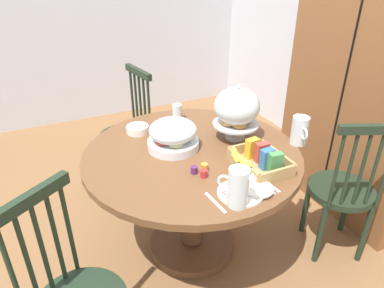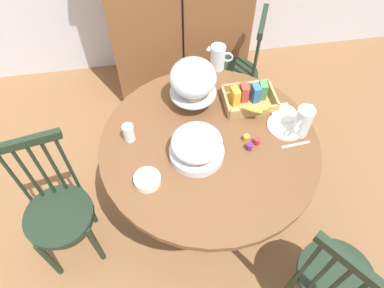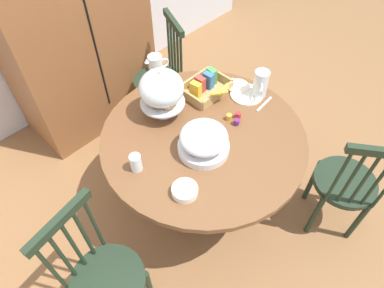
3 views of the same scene
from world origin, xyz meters
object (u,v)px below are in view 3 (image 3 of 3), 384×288
(wooden_armoire, at_px, (69,15))
(cereal_basket, at_px, (207,87))
(orange_juice_pitcher, at_px, (260,85))
(cereal_bowl, at_px, (185,191))
(china_plate_small, at_px, (238,86))
(pastry_stand_with_dome, at_px, (162,90))
(windsor_chair_by_cabinet, at_px, (345,185))
(china_plate_large, at_px, (247,95))
(windsor_chair_near_window, at_px, (104,279))
(dining_table, at_px, (203,156))
(drinking_glass, at_px, (136,163))
(windsor_chair_facing_door, at_px, (161,80))
(fruit_platter_covered, at_px, (204,141))
(milk_pitcher, at_px, (156,68))

(wooden_armoire, bearing_deg, cereal_basket, -75.62)
(orange_juice_pitcher, bearing_deg, cereal_bowl, -167.93)
(wooden_armoire, height_order, china_plate_small, wooden_armoire)
(pastry_stand_with_dome, distance_m, orange_juice_pitcher, 0.66)
(pastry_stand_with_dome, relative_size, china_plate_small, 2.29)
(windsor_chair_by_cabinet, xyz_separation_m, china_plate_large, (-0.05, 0.81, 0.29))
(windsor_chair_near_window, xyz_separation_m, windsor_chair_by_cabinet, (1.43, -0.63, 0.00))
(windsor_chair_by_cabinet, bearing_deg, orange_juice_pitcher, 89.01)
(windsor_chair_near_window, bearing_deg, dining_table, 9.11)
(china_plate_small, bearing_deg, windsor_chair_by_cabinet, -88.12)
(china_plate_large, xyz_separation_m, china_plate_small, (0.02, 0.09, 0.01))
(windsor_chair_by_cabinet, bearing_deg, cereal_basket, 101.62)
(windsor_chair_by_cabinet, distance_m, cereal_bowl, 1.09)
(drinking_glass, bearing_deg, cereal_basket, 11.89)
(windsor_chair_by_cabinet, bearing_deg, drinking_glass, 137.73)
(wooden_armoire, relative_size, windsor_chair_facing_door, 2.01)
(dining_table, distance_m, china_plate_large, 0.51)
(drinking_glass, bearing_deg, windsor_chair_near_window, -152.88)
(windsor_chair_by_cabinet, xyz_separation_m, china_plate_small, (-0.03, 0.90, 0.30))
(fruit_platter_covered, distance_m, cereal_bowl, 0.32)
(dining_table, distance_m, pastry_stand_with_dome, 0.51)
(orange_juice_pitcher, bearing_deg, china_plate_large, 137.57)
(milk_pitcher, bearing_deg, fruit_platter_covered, -110.67)
(windsor_chair_facing_door, height_order, cereal_basket, windsor_chair_facing_door)
(fruit_platter_covered, height_order, drinking_glass, fruit_platter_covered)
(drinking_glass, bearing_deg, china_plate_small, 1.86)
(pastry_stand_with_dome, relative_size, cereal_basket, 1.09)
(windsor_chair_by_cabinet, distance_m, cereal_basket, 1.10)
(orange_juice_pitcher, relative_size, china_plate_large, 0.86)
(wooden_armoire, height_order, pastry_stand_with_dome, wooden_armoire)
(milk_pitcher, bearing_deg, windsor_chair_facing_door, 46.12)
(windsor_chair_near_window, bearing_deg, cereal_bowl, -6.51)
(windsor_chair_facing_door, bearing_deg, orange_juice_pitcher, -81.09)
(dining_table, xyz_separation_m, windsor_chair_facing_door, (0.39, 0.84, -0.08))
(china_plate_small, bearing_deg, dining_table, -165.47)
(windsor_chair_by_cabinet, distance_m, orange_juice_pitcher, 0.84)
(wooden_armoire, xyz_separation_m, windsor_chair_near_window, (-0.93, -1.52, -0.53))
(china_plate_large, bearing_deg, orange_juice_pitcher, -42.43)
(windsor_chair_by_cabinet, bearing_deg, cereal_bowl, 147.39)
(fruit_platter_covered, relative_size, cereal_bowl, 2.14)
(china_plate_small, height_order, drinking_glass, drinking_glass)
(pastry_stand_with_dome, bearing_deg, dining_table, -82.36)
(wooden_armoire, distance_m, cereal_basket, 1.18)
(orange_juice_pitcher, xyz_separation_m, drinking_glass, (-0.97, 0.11, -0.03))
(wooden_armoire, distance_m, china_plate_small, 1.35)
(windsor_chair_by_cabinet, height_order, windsor_chair_facing_door, same)
(milk_pitcher, distance_m, china_plate_small, 0.58)
(wooden_armoire, distance_m, china_plate_large, 1.43)
(windsor_chair_facing_door, height_order, milk_pitcher, windsor_chair_facing_door)
(orange_juice_pitcher, relative_size, milk_pitcher, 1.06)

